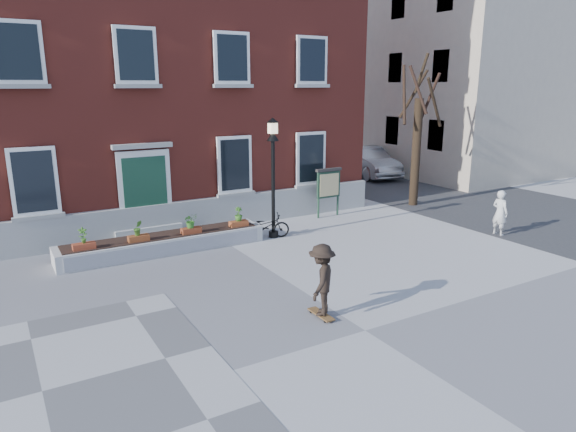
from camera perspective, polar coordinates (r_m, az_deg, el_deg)
ground at (r=10.99m, az=8.58°, el=-12.47°), size 100.00×100.00×0.00m
checker_patch at (r=9.86m, az=-25.65°, el=-17.18°), size 6.00×6.00×0.01m
bicycle at (r=16.93m, az=-2.47°, el=-1.12°), size 1.65×1.03×0.82m
parked_car at (r=28.80m, az=8.81°, el=5.99°), size 2.53×5.13×1.62m
bystander at (r=18.60m, az=22.48°, el=0.34°), size 0.39×0.57×1.54m
brick_building at (r=21.97m, az=-20.11°, el=17.13°), size 18.40×10.85×12.60m
planter_assembly at (r=16.01m, az=-13.59°, el=-2.83°), size 6.20×1.12×1.15m
bare_tree at (r=21.91m, az=14.14°, el=8.35°), size 1.83×1.83×6.16m
side_street at (r=36.61m, az=11.66°, el=17.38°), size 15.20×36.00×14.50m
lamp_post at (r=16.59m, az=-1.68°, el=6.09°), size 0.40×0.40×3.93m
notice_board at (r=19.57m, az=4.53°, el=3.54°), size 1.10×0.16×1.87m
skateboarder at (r=11.13m, az=3.76°, el=-7.09°), size 1.15×1.13×1.66m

